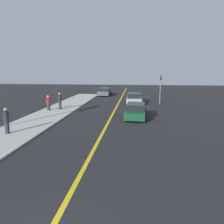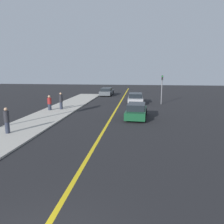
{
  "view_description": "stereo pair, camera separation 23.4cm",
  "coord_description": "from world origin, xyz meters",
  "px_view_note": "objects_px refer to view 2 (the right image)",
  "views": [
    {
      "loc": [
        2.23,
        -3.63,
        4.3
      ],
      "look_at": [
        0.48,
        12.4,
        1.17
      ],
      "focal_mm": 35.0,
      "sensor_mm": 36.0,
      "label": 1
    },
    {
      "loc": [
        2.46,
        -3.6,
        4.3
      ],
      "look_at": [
        0.48,
        12.4,
        1.17
      ],
      "focal_mm": 35.0,
      "sensor_mm": 36.0,
      "label": 2
    }
  ],
  "objects_px": {
    "traffic_light": "(162,86)",
    "car_far_distant": "(107,92)",
    "pedestrian_far_standing": "(61,101)",
    "car_ahead_center": "(135,98)",
    "car_near_right_lane": "(136,111)",
    "pedestrian_mid_group": "(50,103)",
    "pedestrian_near_curb": "(7,120)"
  },
  "relations": [
    {
      "from": "pedestrian_mid_group",
      "to": "car_near_right_lane",
      "type": "bearing_deg",
      "value": -14.5
    },
    {
      "from": "pedestrian_far_standing",
      "to": "traffic_light",
      "type": "xyz_separation_m",
      "value": [
        11.15,
        5.43,
        1.24
      ]
    },
    {
      "from": "pedestrian_mid_group",
      "to": "traffic_light",
      "type": "height_order",
      "value": "traffic_light"
    },
    {
      "from": "pedestrian_mid_group",
      "to": "car_far_distant",
      "type": "bearing_deg",
      "value": 75.53
    },
    {
      "from": "car_near_right_lane",
      "to": "traffic_light",
      "type": "bearing_deg",
      "value": 73.4
    },
    {
      "from": "car_near_right_lane",
      "to": "traffic_light",
      "type": "xyz_separation_m",
      "value": [
        3.02,
        8.44,
        1.6
      ]
    },
    {
      "from": "car_near_right_lane",
      "to": "car_ahead_center",
      "type": "bearing_deg",
      "value": 94.62
    },
    {
      "from": "car_near_right_lane",
      "to": "pedestrian_mid_group",
      "type": "bearing_deg",
      "value": 168.58
    },
    {
      "from": "pedestrian_near_curb",
      "to": "pedestrian_far_standing",
      "type": "height_order",
      "value": "pedestrian_far_standing"
    },
    {
      "from": "pedestrian_near_curb",
      "to": "traffic_light",
      "type": "distance_m",
      "value": 18.7
    },
    {
      "from": "pedestrian_near_curb",
      "to": "pedestrian_far_standing",
      "type": "relative_size",
      "value": 0.97
    },
    {
      "from": "car_near_right_lane",
      "to": "pedestrian_mid_group",
      "type": "xyz_separation_m",
      "value": [
        -9.15,
        2.37,
        0.22
      ]
    },
    {
      "from": "car_ahead_center",
      "to": "traffic_light",
      "type": "height_order",
      "value": "traffic_light"
    },
    {
      "from": "pedestrian_near_curb",
      "to": "pedestrian_far_standing",
      "type": "bearing_deg",
      "value": 87.59
    },
    {
      "from": "car_far_distant",
      "to": "pedestrian_near_curb",
      "type": "relative_size",
      "value": 2.76
    },
    {
      "from": "car_ahead_center",
      "to": "pedestrian_far_standing",
      "type": "distance_m",
      "value": 9.88
    },
    {
      "from": "car_near_right_lane",
      "to": "pedestrian_far_standing",
      "type": "distance_m",
      "value": 8.67
    },
    {
      "from": "car_ahead_center",
      "to": "traffic_light",
      "type": "relative_size",
      "value": 1.27
    },
    {
      "from": "pedestrian_mid_group",
      "to": "traffic_light",
      "type": "bearing_deg",
      "value": 26.52
    },
    {
      "from": "car_ahead_center",
      "to": "car_far_distant",
      "type": "height_order",
      "value": "car_ahead_center"
    },
    {
      "from": "car_near_right_lane",
      "to": "pedestrian_near_curb",
      "type": "distance_m",
      "value": 10.55
    },
    {
      "from": "car_ahead_center",
      "to": "traffic_light",
      "type": "xyz_separation_m",
      "value": [
        3.26,
        -0.5,
        1.61
      ]
    },
    {
      "from": "pedestrian_mid_group",
      "to": "pedestrian_far_standing",
      "type": "xyz_separation_m",
      "value": [
        1.03,
        0.64,
        0.13
      ]
    },
    {
      "from": "traffic_light",
      "to": "car_far_distant",
      "type": "bearing_deg",
      "value": 132.82
    },
    {
      "from": "car_ahead_center",
      "to": "car_far_distant",
      "type": "relative_size",
      "value": 0.96
    },
    {
      "from": "car_ahead_center",
      "to": "car_near_right_lane",
      "type": "bearing_deg",
      "value": -89.4
    },
    {
      "from": "car_ahead_center",
      "to": "pedestrian_mid_group",
      "type": "distance_m",
      "value": 11.08
    },
    {
      "from": "pedestrian_mid_group",
      "to": "traffic_light",
      "type": "relative_size",
      "value": 0.43
    },
    {
      "from": "pedestrian_near_curb",
      "to": "car_ahead_center",
      "type": "bearing_deg",
      "value": 61.38
    },
    {
      "from": "pedestrian_far_standing",
      "to": "traffic_light",
      "type": "relative_size",
      "value": 0.5
    },
    {
      "from": "car_far_distant",
      "to": "pedestrian_far_standing",
      "type": "xyz_separation_m",
      "value": [
        -2.85,
        -14.38,
        0.38
      ]
    },
    {
      "from": "car_ahead_center",
      "to": "traffic_light",
      "type": "distance_m",
      "value": 3.67
    }
  ]
}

